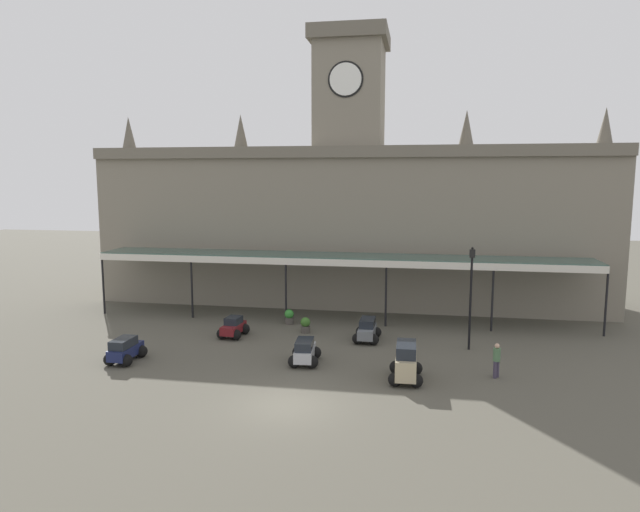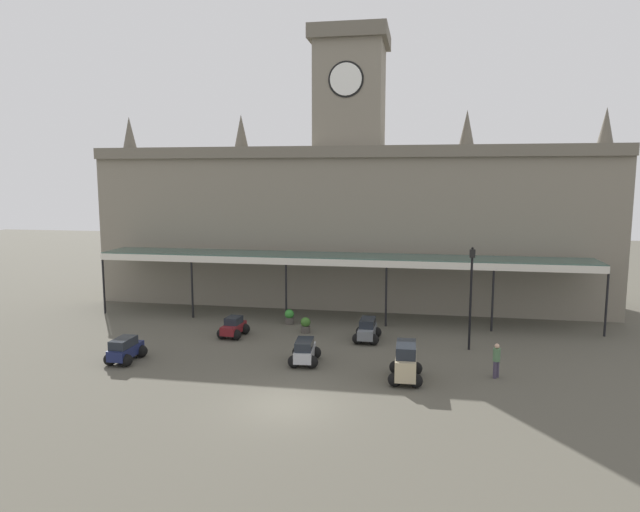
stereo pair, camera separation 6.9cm
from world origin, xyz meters
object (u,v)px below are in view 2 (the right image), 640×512
Objects in this scene: pedestrian_crossing_forecourt at (496,359)px; planter_near_kerb at (306,325)px; car_grey_estate at (367,331)px; car_navy_estate at (125,351)px; victorian_lamppost at (471,287)px; planter_by_canopy at (289,317)px; car_maroon_sedan at (234,328)px; car_beige_van at (406,364)px; car_silver_estate at (305,353)px; traffic_cone at (405,351)px.

pedestrian_crossing_forecourt is 1.74× the size of planter_near_kerb.
car_navy_estate is at bearing -153.31° from car_grey_estate.
planter_near_kerb is at bearing 169.61° from victorian_lamppost.
planter_by_canopy is (-11.95, 7.99, -0.42)m from pedestrian_crossing_forecourt.
car_grey_estate is at bearing -28.45° from planter_by_canopy.
car_grey_estate is at bearing 172.62° from victorian_lamppost.
victorian_lamppost is at bearing 101.77° from pedestrian_crossing_forecourt.
car_maroon_sedan is 2.20× the size of planter_near_kerb.
victorian_lamppost reaches higher than car_beige_van.
car_grey_estate is 4.02m from planter_near_kerb.
pedestrian_crossing_forecourt is at bearing -17.32° from car_maroon_sedan.
car_beige_van is at bearing -28.65° from car_maroon_sedan.
car_navy_estate reaches higher than planter_by_canopy.
planter_by_canopy is (2.60, 3.46, -0.01)m from car_maroon_sedan.
car_navy_estate reaches higher than car_maroon_sedan.
planter_by_canopy is at bearing 53.03° from car_maroon_sedan.
car_grey_estate is at bearing 4.06° from car_maroon_sedan.
pedestrian_crossing_forecourt reaches higher than car_silver_estate.
pedestrian_crossing_forecourt is 0.29× the size of victorian_lamppost.
pedestrian_crossing_forecourt is at bearing -30.26° from planter_near_kerb.
traffic_cone is (2.24, -2.55, -0.27)m from car_grey_estate.
traffic_cone is 9.34m from planter_by_canopy.
car_maroon_sedan is at bearing 179.27° from victorian_lamppost.
traffic_cone is at bearing 92.39° from car_beige_van.
planter_by_canopy is at bearing 108.98° from car_silver_estate.
pedestrian_crossing_forecourt is at bearing 2.76° from car_navy_estate.
planter_near_kerb is (-6.12, 3.57, 0.19)m from traffic_cone.
car_grey_estate is 6.45m from victorian_lamppost.
victorian_lamppost is at bearing -7.38° from car_grey_estate.
planter_near_kerb is (4.06, 1.58, -0.01)m from car_maroon_sedan.
victorian_lamppost is 5.95× the size of planter_near_kerb.
car_silver_estate is 9.38m from pedestrian_crossing_forecourt.
victorian_lamppost is at bearing 24.78° from car_silver_estate.
car_navy_estate and car_grey_estate have the same top height.
car_navy_estate is at bearing -163.39° from victorian_lamppost.
car_beige_van is at bearing -68.93° from car_grey_estate.
planter_by_canopy is (6.58, 8.89, -0.07)m from car_navy_estate.
car_navy_estate is at bearing -126.24° from car_maroon_sedan.
car_maroon_sedan is (-5.19, 4.07, -0.06)m from car_silver_estate.
car_maroon_sedan is 4.36m from planter_near_kerb.
victorian_lamppost is 5.95× the size of planter_by_canopy.
car_silver_estate is at bearing -71.02° from planter_by_canopy.
car_navy_estate is 1.00× the size of car_grey_estate.
car_navy_estate is 2.35× the size of planter_near_kerb.
pedestrian_crossing_forecourt is (14.55, -4.54, 0.41)m from car_maroon_sedan.
car_maroon_sedan is 15.25m from pedestrian_crossing_forecourt.
pedestrian_crossing_forecourt reaches higher than planter_near_kerb.
planter_by_canopy is (-7.58, 5.45, 0.19)m from traffic_cone.
planter_by_canopy is 1.00× the size of planter_near_kerb.
car_grey_estate is at bearing 26.69° from car_navy_estate.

